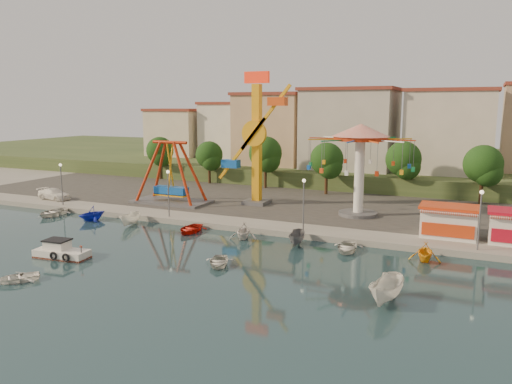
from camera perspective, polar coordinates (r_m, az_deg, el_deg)
The scene contains 36 objects.
ground at distance 42.79m, azimuth -10.79°, elevation -8.00°, with size 200.00×200.00×0.00m, color #122E34.
quay_deck at distance 98.87m, azimuth 10.33°, elevation 2.32°, with size 200.00×100.00×0.60m, color #9E998E.
asphalt_pad at distance 68.58m, azimuth 3.74°, elevation -0.57°, with size 90.00×28.00×0.01m, color #4C4944.
hill_terrace at distance 103.55m, azimuth 11.03°, elevation 3.30°, with size 200.00×60.00×3.00m, color #384C26.
pirate_ship_ride at distance 64.79m, azimuth -9.73°, elevation 2.09°, with size 10.00×5.00×8.00m.
kamikaze_tower at distance 62.26m, azimuth 0.28°, elevation 5.71°, with size 6.60×3.10×16.50m.
wave_swinger at distance 57.13m, azimuth 11.82°, elevation 4.83°, with size 11.60×11.60×10.40m.
booth_left at distance 50.83m, azimuth 21.19°, elevation -3.12°, with size 5.40×3.78×3.08m.
lamp_post_0 at distance 67.13m, azimuth -21.32°, elevation 0.70°, with size 0.14×0.14×5.00m, color #59595E.
lamp_post_1 at distance 56.87m, azimuth -9.96°, elevation -0.31°, with size 0.14×0.14×5.00m, color #59595E.
lamp_post_2 at distance 49.74m, azimuth 5.46°, elevation -1.66°, with size 0.14×0.14×5.00m, color #59595E.
lamp_post_3 at distance 47.17m, azimuth 24.18°, elevation -3.13°, with size 0.14×0.14×5.00m, color #59595E.
tree_0 at distance 86.30m, azimuth -10.93°, elevation 4.67°, with size 4.60×4.60×7.19m.
tree_1 at distance 80.33m, azimuth -5.38°, elevation 4.24°, with size 4.35×4.35×6.80m.
tree_2 at distance 75.42m, azimuth 1.08°, elevation 4.47°, with size 5.02×5.02×7.85m.
tree_3 at distance 70.71m, azimuth 8.08°, elevation 3.72°, with size 4.68×4.68×7.32m.
tree_4 at distance 71.52m, azimuth 16.49°, elevation 3.63°, with size 4.86×4.86×7.60m.
tree_5 at distance 69.04m, azimuth 24.52°, elevation 2.91°, with size 4.83×4.83×7.54m.
building_0 at distance 97.73m, azimuth -11.46°, elevation 7.28°, with size 9.26×9.53×11.87m, color beige.
building_1 at distance 95.95m, azimuth -3.66°, elevation 6.44°, with size 12.33×9.01×8.63m, color silver.
building_2 at distance 90.99m, azimuth 3.88°, elevation 7.07°, with size 11.95×9.28×11.23m, color tan.
building_3 at distance 84.09m, azimuth 11.98°, elevation 5.96°, with size 12.59×10.50×9.20m, color beige.
building_4 at distance 85.62m, azimuth 21.35°, elevation 5.58°, with size 10.75×9.23×9.24m, color beige.
cabin_motorboat at distance 46.62m, azimuth -21.40°, elevation -6.45°, with size 4.97×2.35×1.69m.
rowboat_a at distance 41.44m, azimuth -4.29°, elevation -7.94°, with size 2.37×3.32×0.69m, color beige.
rowboat_b at distance 41.78m, azimuth -25.66°, elevation -8.79°, with size 2.26×3.17×0.66m, color white.
skiff at distance 34.82m, azimuth 14.74°, elevation -10.85°, with size 1.69×4.50×1.74m, color silver.
van at distance 71.89m, azimuth -22.07°, elevation -0.22°, with size 2.02×4.97×1.44m, color white.
moored_boat_0 at distance 64.32m, azimuth -22.24°, elevation -2.15°, with size 2.95×4.13×0.86m, color silver.
moored_boat_1 at distance 60.01m, azimuth -18.26°, elevation -2.32°, with size 2.79×3.23×1.70m, color #1525BF.
moored_boat_2 at distance 56.54m, azimuth -14.16°, elevation -3.02°, with size 1.35×3.58×1.38m, color white.
moored_boat_3 at distance 52.27m, azimuth -7.57°, elevation -4.18°, with size 2.73×3.82×0.79m, color red.
moored_boat_4 at distance 49.25m, azimuth -1.44°, elevation -4.45°, with size 2.70×3.13×1.65m, color silver.
moored_boat_5 at distance 47.19m, azimuth 4.70°, elevation -5.29°, with size 1.34×3.55×1.37m, color slate.
moored_boat_6 at distance 45.95m, azimuth 10.35°, elevation -6.23°, with size 2.68×3.75×0.78m, color silver.
moored_boat_7 at distance 44.78m, azimuth 18.76°, elevation -6.47°, with size 2.65×3.07×1.62m, color #FFA816.
Camera 1 is at (23.77, -33.12, 12.98)m, focal length 35.00 mm.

